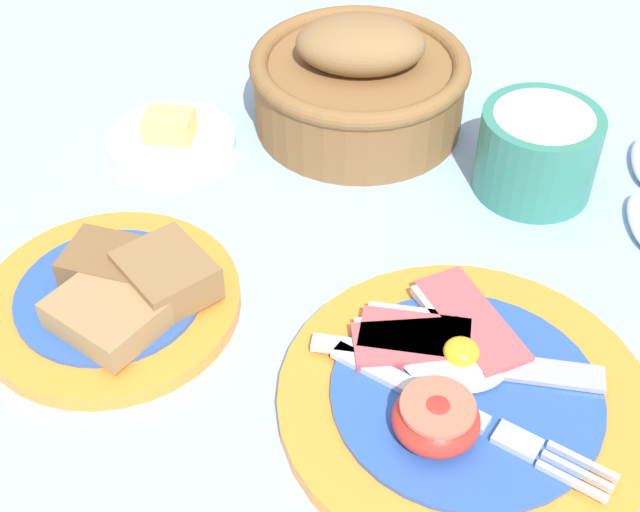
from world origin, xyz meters
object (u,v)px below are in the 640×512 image
(sugar_cup, at_px, (538,150))
(bread_basket, at_px, (359,82))
(breakfast_plate, at_px, (460,393))
(butter_dish, at_px, (171,138))
(bread_plate, at_px, (119,294))

(sugar_cup, relative_size, bread_basket, 0.50)
(breakfast_plate, bearing_deg, butter_dish, 147.93)
(butter_dish, bearing_deg, bread_basket, 31.97)
(breakfast_plate, bearing_deg, sugar_cup, 89.21)
(bread_plate, xyz_separation_m, bread_basket, (0.08, 0.27, 0.03))
(sugar_cup, height_order, bread_basket, bread_basket)
(bread_plate, height_order, bread_basket, bread_basket)
(bread_plate, bearing_deg, bread_basket, 72.73)
(bread_basket, bearing_deg, bread_plate, -107.27)
(breakfast_plate, bearing_deg, bread_basket, 119.89)
(bread_plate, bearing_deg, sugar_cup, 43.74)
(bread_plate, bearing_deg, breakfast_plate, -0.26)
(bread_plate, height_order, butter_dish, bread_plate)
(breakfast_plate, height_order, sugar_cup, sugar_cup)
(bread_plate, xyz_separation_m, sugar_cup, (0.24, 0.23, 0.02))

